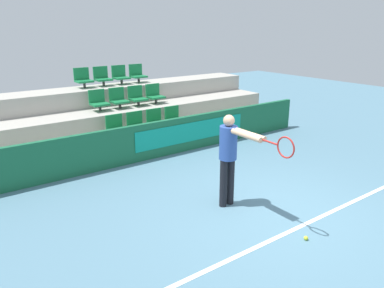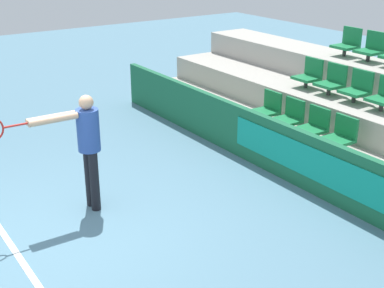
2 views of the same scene
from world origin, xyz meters
name	(u,v)px [view 1 (image 1 of 2)]	position (x,y,z in m)	size (l,w,h in m)	color
ground_plane	(274,214)	(0.00, 0.00, 0.00)	(30.00, 30.00, 0.00)	slate
court_baseline	(300,227)	(0.00, -0.53, 0.00)	(5.49, 0.08, 0.01)	white
barrier_wall	(162,138)	(0.02, 3.67, 0.45)	(9.28, 0.14, 0.89)	#19603D
bleacher_tier_front	(149,141)	(0.00, 4.25, 0.24)	(8.88, 0.98, 0.47)	#ADA89E
bleacher_tier_middle	(131,124)	(0.00, 5.23, 0.47)	(8.88, 0.98, 0.95)	#ADA89E
bleacher_tier_back	(115,110)	(0.00, 6.22, 0.71)	(8.88, 0.98, 1.42)	#ADA89E
stadium_chair_0	(116,127)	(-0.84, 4.37, 0.72)	(0.43, 0.40, 0.54)	#333333
stadium_chair_1	(137,123)	(-0.28, 4.37, 0.72)	(0.43, 0.40, 0.54)	#333333
stadium_chair_2	(156,120)	(0.28, 4.37, 0.72)	(0.43, 0.40, 0.54)	#333333
stadium_chair_3	(174,117)	(0.84, 4.37, 0.72)	(0.43, 0.40, 0.54)	#333333
stadium_chair_4	(99,101)	(-0.84, 5.35, 1.20)	(0.43, 0.40, 0.54)	#333333
stadium_chair_5	(118,99)	(-0.28, 5.35, 1.20)	(0.43, 0.40, 0.54)	#333333
stadium_chair_6	(137,97)	(0.28, 5.35, 1.20)	(0.43, 0.40, 0.54)	#333333
stadium_chair_7	(155,94)	(0.84, 5.35, 1.20)	(0.43, 0.40, 0.54)	#333333
stadium_chair_8	(83,79)	(-0.84, 6.33, 1.67)	(0.43, 0.40, 0.54)	#333333
stadium_chair_9	(102,77)	(-0.28, 6.33, 1.67)	(0.43, 0.40, 0.54)	#333333
stadium_chair_10	(120,75)	(0.28, 6.33, 1.67)	(0.43, 0.40, 0.54)	#333333
stadium_chair_11	(137,74)	(0.84, 6.33, 1.67)	(0.43, 0.40, 0.54)	#333333
tennis_player	(231,152)	(-0.43, 0.67, 1.02)	(0.31, 1.56, 1.66)	black
tennis_ball	(306,238)	(-0.23, -0.83, 0.03)	(0.07, 0.07, 0.07)	#CCDB33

